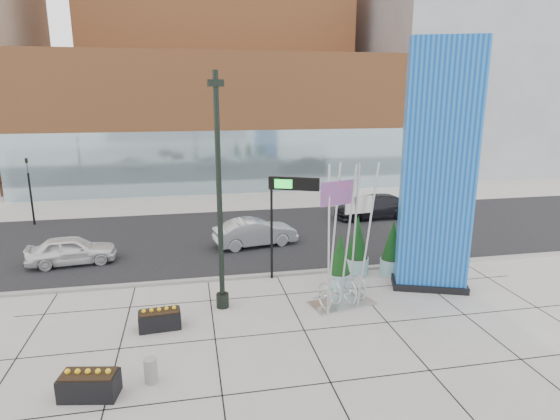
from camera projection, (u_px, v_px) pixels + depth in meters
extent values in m
plane|color=#9E9991|center=(270.00, 320.00, 16.60)|extent=(160.00, 160.00, 0.00)
cube|color=black|center=(239.00, 237.00, 26.12)|extent=(80.00, 12.00, 0.02)
cube|color=gray|center=(254.00, 276.00, 20.40)|extent=(80.00, 0.30, 0.12)
cube|color=brown|center=(228.00, 121.00, 41.16)|extent=(34.00, 10.00, 11.00)
cube|color=#8CA5B2|center=(234.00, 162.00, 37.32)|extent=(34.00, 0.60, 5.00)
cube|color=slate|center=(457.00, 82.00, 49.79)|extent=(20.00, 18.00, 18.00)
cube|color=#0B47AF|center=(438.00, 170.00, 18.20)|extent=(2.95, 1.96, 9.85)
cube|color=black|center=(429.00, 284.00, 19.36)|extent=(3.23, 2.24, 0.27)
cylinder|color=black|center=(219.00, 196.00, 16.55)|extent=(0.19, 0.19, 8.57)
cylinder|color=black|center=(223.00, 300.00, 17.53)|extent=(0.47, 0.47, 0.54)
cube|color=black|center=(216.00, 83.00, 15.62)|extent=(0.57, 0.32, 0.24)
cube|color=silver|center=(342.00, 303.00, 17.82)|extent=(2.60, 1.69, 0.07)
cylinder|color=silver|center=(326.00, 239.00, 16.82)|extent=(0.09, 0.09, 5.44)
cylinder|color=silver|center=(334.00, 235.00, 17.26)|extent=(0.09, 0.09, 5.44)
cylinder|color=silver|center=(348.00, 237.00, 17.08)|extent=(0.09, 0.09, 5.44)
cylinder|color=silver|center=(357.00, 233.00, 17.49)|extent=(0.09, 0.09, 5.44)
cylinder|color=silver|center=(369.00, 237.00, 17.07)|extent=(0.09, 0.09, 5.44)
torus|color=silver|center=(322.00, 294.00, 17.44)|extent=(0.29, 0.98, 0.99)
torus|color=silver|center=(334.00, 291.00, 17.75)|extent=(0.29, 0.98, 0.99)
torus|color=silver|center=(350.00, 292.00, 17.65)|extent=(0.29, 0.98, 0.99)
torus|color=silver|center=(361.00, 289.00, 17.96)|extent=(0.29, 0.98, 0.99)
cube|color=red|center=(337.00, 193.00, 16.71)|extent=(1.37, 0.48, 0.87)
cube|color=silver|center=(361.00, 206.00, 17.13)|extent=(1.09, 0.18, 0.65)
cylinder|color=gray|center=(151.00, 370.00, 12.93)|extent=(0.37, 0.37, 0.72)
cylinder|color=black|center=(272.00, 229.00, 19.83)|extent=(0.11, 0.11, 4.42)
cube|color=black|center=(294.00, 182.00, 19.52)|extent=(2.01, 1.00, 0.53)
cube|color=#19D833|center=(284.00, 183.00, 19.33)|extent=(0.69, 0.31, 0.37)
cylinder|color=#96C5CA|center=(391.00, 266.00, 20.75)|extent=(1.00, 1.00, 0.70)
cylinder|color=black|center=(392.00, 259.00, 20.67)|extent=(0.92, 0.92, 0.06)
cone|color=black|center=(393.00, 239.00, 20.45)|extent=(0.90, 0.90, 1.80)
cylinder|color=#96C5CA|center=(356.00, 265.00, 20.79)|extent=(1.07, 1.07, 0.75)
cylinder|color=black|center=(357.00, 257.00, 20.70)|extent=(0.98, 0.98, 0.06)
cone|color=black|center=(357.00, 237.00, 20.47)|extent=(0.96, 0.96, 1.93)
cylinder|color=#96C5CA|center=(339.00, 280.00, 19.22)|extent=(0.95, 0.95, 0.67)
cylinder|color=black|center=(339.00, 273.00, 19.14)|extent=(0.88, 0.88, 0.06)
cone|color=black|center=(340.00, 253.00, 18.93)|extent=(0.86, 0.86, 1.72)
cube|color=black|center=(160.00, 320.00, 15.93)|extent=(1.44, 0.80, 0.60)
cube|color=black|center=(159.00, 312.00, 15.85)|extent=(1.34, 0.70, 0.06)
cube|color=black|center=(89.00, 386.00, 12.32)|extent=(1.59, 1.00, 0.64)
cube|color=black|center=(88.00, 374.00, 12.24)|extent=(1.47, 0.88, 0.06)
imported|color=white|center=(72.00, 250.00, 21.88)|extent=(4.10, 2.04, 1.34)
imported|color=#A9ACB1|center=(255.00, 233.00, 24.53)|extent=(4.55, 2.32, 1.43)
imported|color=black|center=(374.00, 207.00, 30.00)|extent=(5.15, 2.18, 1.48)
cylinder|color=black|center=(31.00, 199.00, 28.23)|extent=(0.12, 0.12, 3.20)
imported|color=black|center=(27.00, 166.00, 27.73)|extent=(0.15, 0.18, 0.90)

